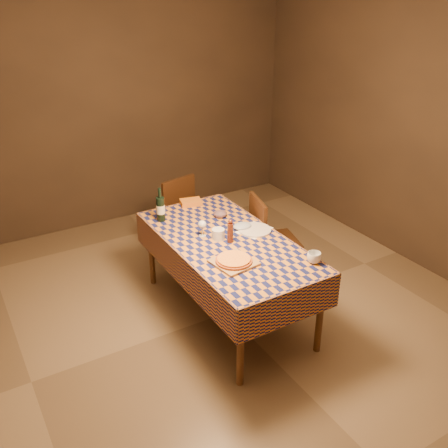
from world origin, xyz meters
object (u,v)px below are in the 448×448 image
object	(u,v)px
dining_table	(227,247)
pizza	(234,260)
white_plate	(255,230)
wine_bottle	(161,209)
bowl	(220,215)
chair_far	(173,211)
chair_right	(268,236)
cutting_board	(234,262)

from	to	relation	value
dining_table	pizza	distance (m)	0.42
white_plate	wine_bottle	bearing A→B (deg)	135.32
bowl	chair_far	xyz separation A→B (m)	(-0.10, 0.85, -0.27)
bowl	chair_right	world-z (taller)	chair_right
cutting_board	pizza	bearing A→B (deg)	-90.00
dining_table	cutting_board	world-z (taller)	cutting_board
pizza	white_plate	xyz separation A→B (m)	(0.46, 0.39, -0.02)
pizza	chair_far	distance (m)	1.70
cutting_board	white_plate	xyz separation A→B (m)	(0.46, 0.39, -0.00)
cutting_board	bowl	world-z (taller)	bowl
pizza	bowl	size ratio (longest dim) A/B	2.80
chair_far	chair_right	world-z (taller)	same
cutting_board	chair_right	bearing A→B (deg)	38.66
wine_bottle	bowl	bearing A→B (deg)	-22.45
chair_right	wine_bottle	bearing A→B (deg)	158.04
dining_table	wine_bottle	world-z (taller)	wine_bottle
pizza	chair_far	world-z (taller)	chair_far
cutting_board	bowl	xyz separation A→B (m)	(0.35, 0.81, 0.01)
cutting_board	wine_bottle	world-z (taller)	wine_bottle
cutting_board	dining_table	bearing A→B (deg)	66.72
dining_table	pizza	world-z (taller)	pizza
cutting_board	white_plate	size ratio (longest dim) A/B	1.04
cutting_board	chair_far	bearing A→B (deg)	81.73
wine_bottle	white_plate	distance (m)	0.89
dining_table	chair_far	bearing A→B (deg)	86.42
wine_bottle	chair_right	size ratio (longest dim) A/B	0.35
bowl	cutting_board	bearing A→B (deg)	-113.18
chair_far	white_plate	bearing A→B (deg)	-80.02
white_plate	chair_far	distance (m)	1.31
bowl	white_plate	distance (m)	0.43
dining_table	cutting_board	xyz separation A→B (m)	(-0.16, -0.37, 0.09)
wine_bottle	cutting_board	bearing A→B (deg)	-80.63
cutting_board	chair_far	distance (m)	1.69
dining_table	pizza	size ratio (longest dim) A/B	5.07
chair_right	white_plate	bearing A→B (deg)	-144.01
bowl	chair_far	size ratio (longest dim) A/B	0.14
bowl	chair_right	xyz separation A→B (m)	(0.44, -0.17, -0.27)
white_plate	chair_far	size ratio (longest dim) A/B	0.32
pizza	chair_far	size ratio (longest dim) A/B	0.39
chair_far	chair_right	size ratio (longest dim) A/B	1.00
bowl	chair_right	size ratio (longest dim) A/B	0.14
wine_bottle	dining_table	bearing A→B (deg)	-63.00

